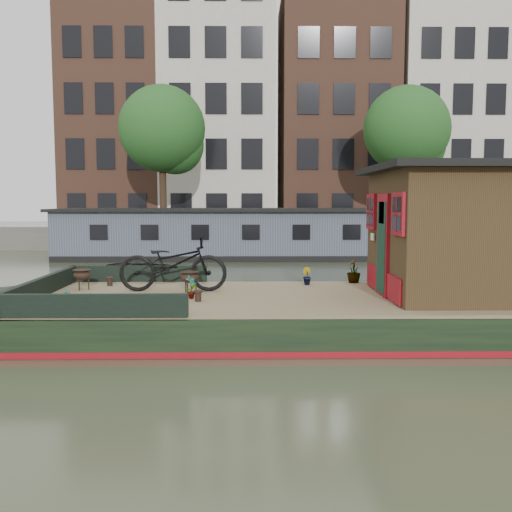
{
  "coord_description": "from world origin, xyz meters",
  "views": [
    {
      "loc": [
        -2.07,
        -10.53,
        2.4
      ],
      "look_at": [
        -1.93,
        0.5,
        1.35
      ],
      "focal_mm": 40.0,
      "sensor_mm": 36.0,
      "label": 1
    }
  ],
  "objects_px": {
    "brazier_front": "(190,282)",
    "dinghy": "(145,263)",
    "cabin": "(478,230)",
    "bicycle": "(173,263)",
    "potted_plant_a": "(191,287)",
    "brazier_rear": "(82,280)"
  },
  "relations": [
    {
      "from": "bicycle",
      "to": "brazier_rear",
      "type": "distance_m",
      "value": 1.88
    },
    {
      "from": "potted_plant_a",
      "to": "brazier_rear",
      "type": "bearing_deg",
      "value": 154.76
    },
    {
      "from": "bicycle",
      "to": "dinghy",
      "type": "height_order",
      "value": "bicycle"
    },
    {
      "from": "cabin",
      "to": "potted_plant_a",
      "type": "bearing_deg",
      "value": -176.58
    },
    {
      "from": "potted_plant_a",
      "to": "brazier_front",
      "type": "xyz_separation_m",
      "value": [
        -0.09,
        0.64,
        -0.0
      ]
    },
    {
      "from": "brazier_front",
      "to": "brazier_rear",
      "type": "bearing_deg",
      "value": 168.69
    },
    {
      "from": "potted_plant_a",
      "to": "brazier_front",
      "type": "height_order",
      "value": "potted_plant_a"
    },
    {
      "from": "bicycle",
      "to": "dinghy",
      "type": "xyz_separation_m",
      "value": [
        -2.12,
        8.63,
        -0.92
      ]
    },
    {
      "from": "potted_plant_a",
      "to": "bicycle",
      "type": "bearing_deg",
      "value": 116.36
    },
    {
      "from": "cabin",
      "to": "potted_plant_a",
      "type": "xyz_separation_m",
      "value": [
        -5.31,
        -0.32,
        -1.01
      ]
    },
    {
      "from": "dinghy",
      "to": "brazier_front",
      "type": "bearing_deg",
      "value": -143.21
    },
    {
      "from": "cabin",
      "to": "brazier_front",
      "type": "xyz_separation_m",
      "value": [
        -5.4,
        0.32,
        -1.02
      ]
    },
    {
      "from": "brazier_front",
      "to": "dinghy",
      "type": "height_order",
      "value": "brazier_front"
    },
    {
      "from": "bicycle",
      "to": "potted_plant_a",
      "type": "height_order",
      "value": "bicycle"
    },
    {
      "from": "cabin",
      "to": "brazier_rear",
      "type": "relative_size",
      "value": 9.77
    },
    {
      "from": "bicycle",
      "to": "potted_plant_a",
      "type": "distance_m",
      "value": 1.05
    },
    {
      "from": "cabin",
      "to": "bicycle",
      "type": "bearing_deg",
      "value": 174.34
    },
    {
      "from": "cabin",
      "to": "brazier_front",
      "type": "relative_size",
      "value": 9.47
    },
    {
      "from": "brazier_front",
      "to": "brazier_rear",
      "type": "relative_size",
      "value": 1.03
    },
    {
      "from": "bicycle",
      "to": "potted_plant_a",
      "type": "xyz_separation_m",
      "value": [
        0.44,
        -0.89,
        -0.34
      ]
    },
    {
      "from": "cabin",
      "to": "brazier_rear",
      "type": "height_order",
      "value": "cabin"
    },
    {
      "from": "brazier_front",
      "to": "cabin",
      "type": "bearing_deg",
      "value": -3.39
    }
  ]
}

